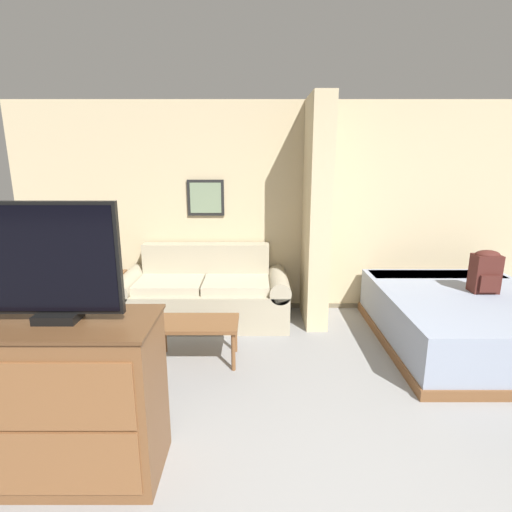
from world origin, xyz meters
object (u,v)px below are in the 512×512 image
object	(u,v)px
couch	(206,295)
table_lamp	(106,248)
tv	(53,263)
tv_dresser	(70,399)
backpack	(487,271)
bed	(467,320)
coffee_table	(198,326)

from	to	relation	value
couch	table_lamp	size ratio (longest dim) A/B	4.41
tv	table_lamp	bearing A→B (deg)	104.71
tv_dresser	backpack	distance (m)	4.02
table_lamp	tv_dresser	bearing A→B (deg)	-75.30
tv	bed	bearing A→B (deg)	28.04
backpack	bed	bearing A→B (deg)	-153.19
couch	bed	bearing A→B (deg)	-12.81
coffee_table	tv_dresser	distance (m)	1.54
couch	coffee_table	xyz separation A→B (m)	(0.05, -1.00, 0.03)
table_lamp	tv_dresser	world-z (taller)	table_lamp
table_lamp	backpack	distance (m)	4.21
tv	bed	xyz separation A→B (m)	(3.34, 1.78, -1.09)
tv_dresser	bed	world-z (taller)	tv_dresser
coffee_table	table_lamp	distance (m)	1.65
couch	table_lamp	xyz separation A→B (m)	(-1.15, -0.02, 0.59)
tv	backpack	xyz separation A→B (m)	(3.54, 1.88, -0.58)
tv_dresser	table_lamp	bearing A→B (deg)	104.70
coffee_table	tv	distance (m)	1.83
coffee_table	bed	xyz separation A→B (m)	(2.78, 0.36, -0.08)
coffee_table	tv_dresser	bearing A→B (deg)	-111.62
couch	backpack	xyz separation A→B (m)	(3.03, -0.54, 0.46)
tv_dresser	backpack	xyz separation A→B (m)	(3.54, 1.88, 0.27)
table_lamp	coffee_table	bearing A→B (deg)	-39.40
couch	tv_dresser	xyz separation A→B (m)	(-0.51, -2.43, 0.19)
bed	backpack	xyz separation A→B (m)	(0.20, 0.10, 0.50)
couch	table_lamp	world-z (taller)	table_lamp
couch	tv	bearing A→B (deg)	-101.95
coffee_table	backpack	size ratio (longest dim) A/B	1.76
table_lamp	tv_dresser	xyz separation A→B (m)	(0.63, -2.41, -0.40)
coffee_table	tv	bearing A→B (deg)	-111.64
couch	tv_dresser	size ratio (longest dim) A/B	1.82
tv_dresser	tv	xyz separation A→B (m)	(-0.00, 0.00, 0.85)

